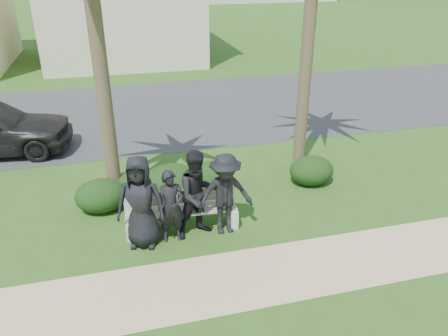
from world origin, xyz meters
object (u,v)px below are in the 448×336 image
at_px(man_a, 141,202).
at_px(man_c, 198,194).
at_px(man_b, 171,206).
at_px(man_d, 225,194).
at_px(park_bench, 182,214).

height_order(man_a, man_c, man_a).
bearing_deg(man_b, man_c, 3.39).
bearing_deg(man_c, man_a, 169.53).
bearing_deg(man_d, man_c, 173.02).
bearing_deg(man_c, man_b, 172.86).
bearing_deg(man_b, man_d, -2.73).
relative_size(park_bench, man_a, 1.23).
bearing_deg(man_a, man_b, 15.66).
relative_size(man_a, man_c, 1.02).
height_order(man_a, man_d, man_a).
relative_size(man_b, man_d, 0.87).
distance_m(park_bench, man_c, 0.70).
distance_m(man_a, man_c, 1.14).
height_order(park_bench, man_d, man_d).
distance_m(man_a, man_d, 1.69).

